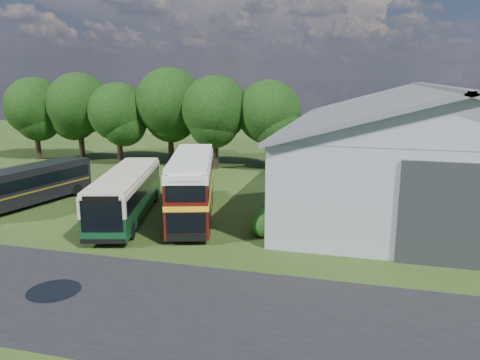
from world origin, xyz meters
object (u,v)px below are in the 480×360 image
(bus_green_single, at_px, (126,194))
(bus_dark_single, at_px, (27,185))
(storage_shed, at_px, (428,144))
(bus_maroon_double, at_px, (192,188))

(bus_green_single, relative_size, bus_dark_single, 1.10)
(storage_shed, distance_m, bus_dark_single, 27.83)
(storage_shed, bearing_deg, bus_green_single, -153.95)
(storage_shed, height_order, bus_green_single, storage_shed)
(bus_dark_single, bearing_deg, bus_maroon_double, 11.67)
(bus_dark_single, bearing_deg, bus_green_single, 5.14)
(bus_green_single, xyz_separation_m, bus_dark_single, (-8.09, 1.02, -0.15))
(bus_maroon_double, bearing_deg, bus_green_single, 175.67)
(storage_shed, bearing_deg, bus_dark_single, -163.23)
(storage_shed, height_order, bus_dark_single, storage_shed)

